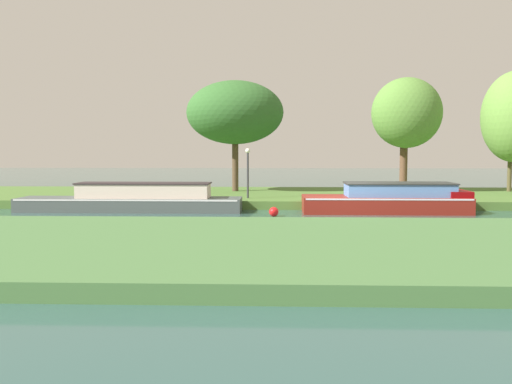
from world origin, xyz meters
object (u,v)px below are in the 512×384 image
(mooring_post_far, at_px, (413,193))
(lamp_post, at_px, (248,166))
(maroon_barge, at_px, (390,200))
(mooring_post_near, at_px, (449,192))
(willow_tree_left, at_px, (235,113))
(willow_tree_centre, at_px, (407,113))
(channel_buoy, at_px, (274,212))
(slate_narrowboat, at_px, (134,200))

(mooring_post_far, bearing_deg, lamp_post, 171.17)
(lamp_post, height_order, mooring_post_far, lamp_post)
(maroon_barge, bearing_deg, mooring_post_near, 23.17)
(willow_tree_left, relative_size, willow_tree_centre, 0.98)
(mooring_post_near, bearing_deg, channel_buoy, -159.89)
(slate_narrowboat, xyz_separation_m, lamp_post, (5.06, 2.51, 1.46))
(slate_narrowboat, distance_m, mooring_post_near, 14.66)
(maroon_barge, relative_size, mooring_post_far, 9.82)
(lamp_post, height_order, channel_buoy, lamp_post)
(slate_narrowboat, relative_size, channel_buoy, 25.26)
(willow_tree_centre, height_order, channel_buoy, willow_tree_centre)
(lamp_post, distance_m, channel_buoy, 4.77)
(lamp_post, height_order, mooring_post_near, lamp_post)
(slate_narrowboat, relative_size, willow_tree_left, 1.60)
(willow_tree_left, distance_m, channel_buoy, 10.30)
(maroon_barge, xyz_separation_m, mooring_post_near, (3.02, 1.29, 0.23))
(maroon_barge, relative_size, lamp_post, 2.95)
(willow_tree_left, bearing_deg, mooring_post_near, -29.08)
(maroon_barge, bearing_deg, willow_tree_centre, 72.05)
(maroon_barge, distance_m, channel_buoy, 5.50)
(mooring_post_far, bearing_deg, willow_tree_left, 146.40)
(channel_buoy, bearing_deg, mooring_post_far, 24.81)
(slate_narrowboat, xyz_separation_m, mooring_post_near, (14.60, 1.29, 0.27))
(slate_narrowboat, relative_size, willow_tree_centre, 1.57)
(willow_tree_centre, relative_size, mooring_post_near, 8.02)
(willow_tree_centre, bearing_deg, willow_tree_left, 179.47)
(mooring_post_far, bearing_deg, willow_tree_centre, 80.38)
(slate_narrowboat, height_order, willow_tree_centre, willow_tree_centre)
(lamp_post, distance_m, mooring_post_near, 9.69)
(lamp_post, relative_size, mooring_post_near, 3.06)
(maroon_barge, distance_m, slate_narrowboat, 11.58)
(mooring_post_far, bearing_deg, mooring_post_near, 0.00)
(mooring_post_far, height_order, channel_buoy, mooring_post_far)
(willow_tree_centre, bearing_deg, mooring_post_far, -99.62)
(channel_buoy, bearing_deg, willow_tree_centre, 49.49)
(willow_tree_left, relative_size, lamp_post, 2.57)
(maroon_barge, bearing_deg, mooring_post_far, 44.67)
(willow_tree_left, bearing_deg, maroon_barge, -43.61)
(willow_tree_centre, distance_m, channel_buoy, 12.44)
(maroon_barge, relative_size, channel_buoy, 18.14)
(willow_tree_centre, xyz_separation_m, mooring_post_far, (-0.98, -5.76, -4.09))
(lamp_post, relative_size, mooring_post_far, 3.33)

